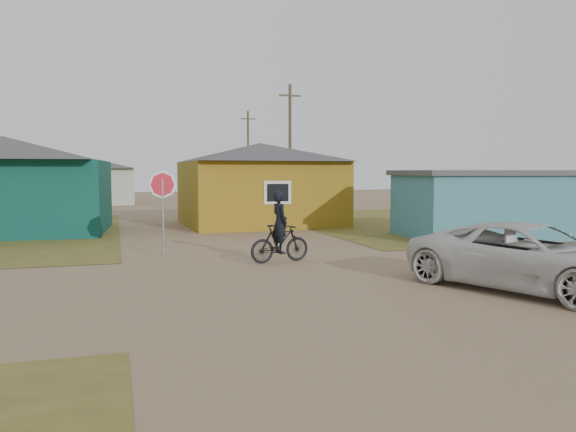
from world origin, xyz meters
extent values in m
plane|color=#8F7152|center=(0.00, 0.00, 0.00)|extent=(120.00, 120.00, 0.00)
cube|color=olive|center=(14.00, 13.00, 0.01)|extent=(20.00, 18.00, 0.00)
cube|color=#0A3B34|center=(-8.50, 13.50, 1.50)|extent=(8.40, 6.54, 3.00)
pyramid|color=#39393B|center=(-8.50, 13.50, 3.50)|extent=(8.93, 7.08, 1.00)
cube|color=olive|center=(2.50, 14.00, 1.50)|extent=(7.21, 6.24, 3.00)
pyramid|color=#39393B|center=(2.50, 14.00, 3.45)|extent=(7.72, 6.76, 0.90)
cube|color=silver|center=(2.50, 10.97, 1.65)|extent=(1.20, 0.06, 1.00)
cube|color=black|center=(2.50, 10.94, 1.65)|extent=(0.95, 0.04, 0.75)
cube|color=teal|center=(9.50, 6.50, 1.20)|extent=(6.39, 4.61, 2.40)
cube|color=#39393B|center=(9.50, 6.50, 2.50)|extent=(6.71, 4.93, 0.20)
cube|color=#A6B39A|center=(-6.00, 34.00, 1.40)|extent=(6.49, 5.60, 2.80)
pyramid|color=#39393B|center=(-6.00, 34.00, 3.20)|extent=(7.04, 6.15, 0.80)
cube|color=tan|center=(10.00, 40.00, 1.40)|extent=(6.41, 5.50, 2.80)
pyramid|color=#39393B|center=(10.00, 40.00, 3.20)|extent=(6.95, 6.05, 0.80)
cube|color=#A6B39A|center=(-14.00, 46.00, 1.35)|extent=(5.75, 5.28, 2.70)
pyramid|color=#39393B|center=(-14.00, 46.00, 3.05)|extent=(6.28, 5.81, 0.70)
cylinder|color=brown|center=(6.50, 22.00, 4.00)|extent=(0.20, 0.20, 8.00)
cube|color=brown|center=(6.50, 22.00, 7.30)|extent=(1.40, 0.10, 0.10)
cylinder|color=brown|center=(7.50, 38.00, 4.00)|extent=(0.20, 0.20, 8.00)
cube|color=brown|center=(7.50, 38.00, 7.30)|extent=(1.40, 0.10, 0.10)
cylinder|color=gray|center=(-2.77, 5.19, 1.16)|extent=(0.07, 0.07, 2.32)
imported|color=black|center=(0.27, 2.98, 0.53)|extent=(1.84, 0.79, 1.07)
imported|color=black|center=(0.27, 2.98, 1.13)|extent=(0.52, 0.70, 1.76)
imported|color=silver|center=(4.35, -2.21, 0.72)|extent=(4.20, 5.71, 1.44)
camera|label=1|loc=(-4.12, -12.05, 2.56)|focal=35.00mm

